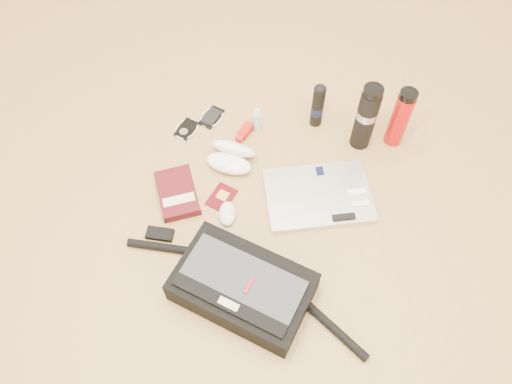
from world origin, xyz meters
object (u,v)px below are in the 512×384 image
at_px(messenger_bag, 242,287).
at_px(thermos_black, 366,117).
at_px(book, 178,193).
at_px(thermos_red, 400,118).
at_px(laptop, 319,196).

distance_m(messenger_bag, thermos_black, 0.76).
height_order(book, thermos_red, thermos_red).
bearing_deg(book, thermos_black, 3.93).
bearing_deg(messenger_bag, thermos_red, 74.24).
height_order(messenger_bag, thermos_red, thermos_red).
bearing_deg(laptop, thermos_red, 34.06).
bearing_deg(thermos_black, thermos_red, 12.78).
relative_size(thermos_black, thermos_red, 1.12).
xyz_separation_m(laptop, thermos_red, (0.27, 0.30, 0.12)).
xyz_separation_m(laptop, book, (-0.50, -0.06, 0.01)).
bearing_deg(messenger_bag, thermos_black, 80.90).
bearing_deg(thermos_black, messenger_bag, -118.35).
bearing_deg(thermos_black, laptop, -117.10).
xyz_separation_m(messenger_bag, thermos_black, (0.36, 0.66, 0.09)).
bearing_deg(thermos_red, thermos_black, -167.22).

